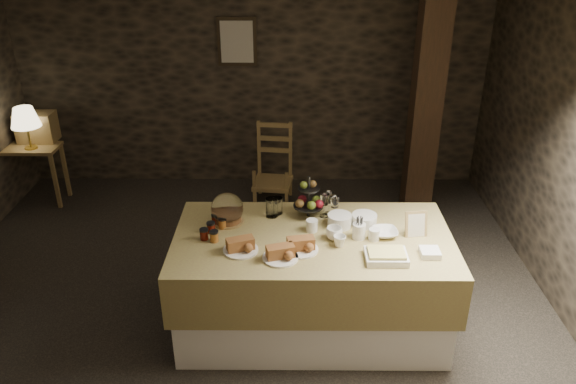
{
  "coord_description": "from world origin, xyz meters",
  "views": [
    {
      "loc": [
        0.48,
        -4.01,
        3.08
      ],
      "look_at": [
        0.45,
        0.2,
        0.97
      ],
      "focal_mm": 35.0,
      "sensor_mm": 36.0,
      "label": 1
    }
  ],
  "objects_px": {
    "wine_rack": "(37,127)",
    "timber_column": "(427,99)",
    "table_lamp": "(25,118)",
    "fruit_stand": "(309,201)",
    "buffet_table": "(312,276)",
    "console_table": "(31,157)",
    "chair": "(273,167)"
  },
  "relations": [
    {
      "from": "console_table",
      "to": "chair",
      "type": "relative_size",
      "value": 0.96
    },
    {
      "from": "chair",
      "to": "timber_column",
      "type": "xyz_separation_m",
      "value": [
        1.65,
        -0.23,
        0.89
      ]
    },
    {
      "from": "wine_rack",
      "to": "fruit_stand",
      "type": "relative_size",
      "value": 1.19
    },
    {
      "from": "table_lamp",
      "to": "fruit_stand",
      "type": "relative_size",
      "value": 1.36
    },
    {
      "from": "table_lamp",
      "to": "timber_column",
      "type": "height_order",
      "value": "timber_column"
    },
    {
      "from": "timber_column",
      "to": "fruit_stand",
      "type": "xyz_separation_m",
      "value": [
        -1.28,
        -1.74,
        -0.32
      ]
    },
    {
      "from": "table_lamp",
      "to": "chair",
      "type": "relative_size",
      "value": 0.66
    },
    {
      "from": "wine_rack",
      "to": "buffet_table",
      "type": "bearing_deg",
      "value": -37.53
    },
    {
      "from": "chair",
      "to": "console_table",
      "type": "bearing_deg",
      "value": -171.12
    },
    {
      "from": "table_lamp",
      "to": "timber_column",
      "type": "bearing_deg",
      "value": -1.08
    },
    {
      "from": "timber_column",
      "to": "console_table",
      "type": "bearing_deg",
      "value": 178.28
    },
    {
      "from": "console_table",
      "to": "table_lamp",
      "type": "xyz_separation_m",
      "value": [
        0.05,
        -0.05,
        0.49
      ]
    },
    {
      "from": "table_lamp",
      "to": "timber_column",
      "type": "xyz_separation_m",
      "value": [
        4.35,
        -0.08,
        0.24
      ]
    },
    {
      "from": "buffet_table",
      "to": "console_table",
      "type": "xyz_separation_m",
      "value": [
        -3.14,
        2.2,
        0.08
      ]
    },
    {
      "from": "console_table",
      "to": "timber_column",
      "type": "distance_m",
      "value": 4.47
    },
    {
      "from": "wine_rack",
      "to": "timber_column",
      "type": "distance_m",
      "value": 4.39
    },
    {
      "from": "fruit_stand",
      "to": "wine_rack",
      "type": "bearing_deg",
      "value": 146.27
    },
    {
      "from": "chair",
      "to": "timber_column",
      "type": "height_order",
      "value": "timber_column"
    },
    {
      "from": "buffet_table",
      "to": "table_lamp",
      "type": "relative_size",
      "value": 4.47
    },
    {
      "from": "wine_rack",
      "to": "timber_column",
      "type": "relative_size",
      "value": 0.16
    },
    {
      "from": "timber_column",
      "to": "chair",
      "type": "bearing_deg",
      "value": 172.21
    },
    {
      "from": "console_table",
      "to": "fruit_stand",
      "type": "bearing_deg",
      "value": -30.93
    },
    {
      "from": "console_table",
      "to": "fruit_stand",
      "type": "relative_size",
      "value": 1.97
    },
    {
      "from": "chair",
      "to": "timber_column",
      "type": "distance_m",
      "value": 1.88
    },
    {
      "from": "table_lamp",
      "to": "chair",
      "type": "distance_m",
      "value": 2.79
    },
    {
      "from": "console_table",
      "to": "fruit_stand",
      "type": "distance_m",
      "value": 3.66
    },
    {
      "from": "timber_column",
      "to": "buffet_table",
      "type": "bearing_deg",
      "value": -121.42
    },
    {
      "from": "chair",
      "to": "buffet_table",
      "type": "bearing_deg",
      "value": -73.5
    },
    {
      "from": "table_lamp",
      "to": "fruit_stand",
      "type": "bearing_deg",
      "value": -30.66
    },
    {
      "from": "buffet_table",
      "to": "chair",
      "type": "bearing_deg",
      "value": 99.55
    },
    {
      "from": "buffet_table",
      "to": "fruit_stand",
      "type": "relative_size",
      "value": 6.07
    },
    {
      "from": "buffet_table",
      "to": "timber_column",
      "type": "height_order",
      "value": "timber_column"
    }
  ]
}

